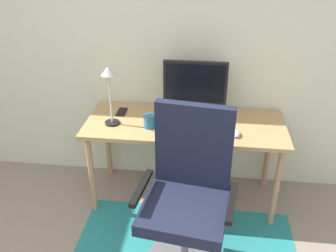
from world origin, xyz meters
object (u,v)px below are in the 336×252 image
keyboard (194,133)px  cell_phone (122,112)px  computer_mouse (236,133)px  desk_lamp (109,84)px  coffee_cup (150,121)px  monitor (195,85)px  office_chair (187,207)px  desk (185,131)px

keyboard → cell_phone: size_ratio=3.07×
computer_mouse → desk_lamp: 0.96m
coffee_cup → cell_phone: bearing=140.5°
computer_mouse → monitor: bearing=135.2°
desk_lamp → office_chair: (0.61, -0.60, -0.55)m
monitor → desk_lamp: desk_lamp is taller
desk → monitor: (0.06, 0.16, 0.32)m
keyboard → office_chair: bearing=-90.9°
keyboard → coffee_cup: 0.34m
monitor → coffee_cup: 0.45m
coffee_cup → cell_phone: size_ratio=0.69×
keyboard → coffee_cup: coffee_cup is taller
computer_mouse → coffee_cup: bearing=175.5°
computer_mouse → cell_phone: bearing=163.3°
computer_mouse → desk_lamp: bearing=175.5°
desk → monitor: size_ratio=3.10×
monitor → office_chair: size_ratio=0.44×
keyboard → computer_mouse: computer_mouse is taller
monitor → desk_lamp: size_ratio=1.08×
cell_phone → office_chair: bearing=-53.7°
monitor → keyboard: monitor is taller
coffee_cup → desk_lamp: bearing=175.3°
desk_lamp → office_chair: 1.02m
keyboard → desk_lamp: bearing=171.7°
keyboard → desk_lamp: 0.70m
monitor → computer_mouse: bearing=-44.8°
desk → computer_mouse: size_ratio=14.43×
desk → desk_lamp: bearing=-171.8°
desk → keyboard: bearing=-65.3°
keyboard → computer_mouse: (0.29, 0.02, 0.01)m
computer_mouse → cell_phone: computer_mouse is taller
computer_mouse → office_chair: bearing=-119.5°
desk → cell_phone: bearing=167.4°
cell_phone → desk_lamp: bearing=-98.4°
coffee_cup → desk: bearing=21.9°
coffee_cup → keyboard: bearing=-11.4°
desk → coffee_cup: bearing=-158.1°
desk → computer_mouse: computer_mouse is taller
cell_phone → office_chair: (0.58, -0.79, -0.24)m
keyboard → coffee_cup: size_ratio=4.44×
keyboard → computer_mouse: 0.29m
office_chair → keyboard: bearing=96.9°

